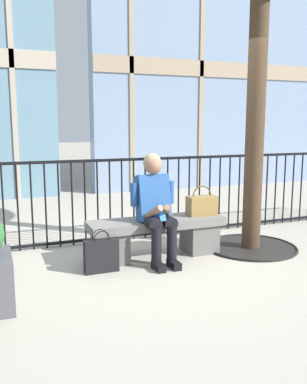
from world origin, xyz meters
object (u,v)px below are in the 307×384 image
at_px(shopping_bag, 101,255).
at_px(seated_person_with_phone, 155,204).
at_px(stone_bench, 157,234).
at_px(handbag_on_bench, 202,205).

bearing_deg(shopping_bag, seated_person_with_phone, 11.19).
bearing_deg(seated_person_with_phone, stone_bench, 62.55).
distance_m(stone_bench, seated_person_with_phone, 0.41).
relative_size(seated_person_with_phone, shopping_bag, 2.68).
height_order(seated_person_with_phone, shopping_bag, seated_person_with_phone).
xyz_separation_m(seated_person_with_phone, handbag_on_bench, (0.65, 0.12, -0.08)).
xyz_separation_m(stone_bench, handbag_on_bench, (0.58, -0.01, 0.30)).
height_order(seated_person_with_phone, handbag_on_bench, seated_person_with_phone).
height_order(handbag_on_bench, shopping_bag, handbag_on_bench).
relative_size(seated_person_with_phone, handbag_on_bench, 3.36).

